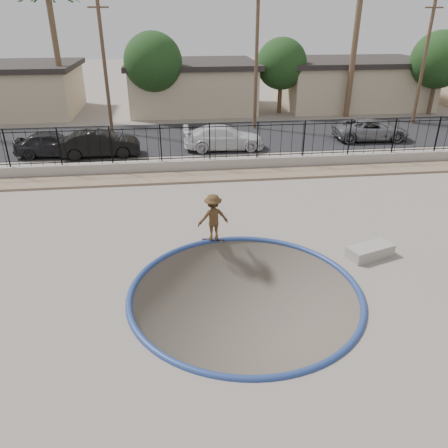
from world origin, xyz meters
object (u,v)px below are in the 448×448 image
object	(u,v)px
concrete_ledge	(370,251)
car_d	(371,129)
skateboard	(213,240)
car_c	(224,137)
car_a	(52,144)
car_b	(100,144)
skater	(213,220)

from	to	relation	value
concrete_ledge	car_d	size ratio (longest dim) A/B	0.33
skateboard	car_c	bearing A→B (deg)	83.99
car_a	car_b	xyz separation A→B (m)	(2.71, -0.44, 0.03)
skateboard	concrete_ledge	world-z (taller)	concrete_ledge
car_c	concrete_ledge	bearing A→B (deg)	-164.87
skater	skateboard	world-z (taller)	skater
car_a	car_d	xyz separation A→B (m)	(19.63, 1.16, -0.04)
car_d	car_b	bearing A→B (deg)	97.78
car_b	car_d	xyz separation A→B (m)	(16.91, 1.60, -0.07)
skater	car_a	size ratio (longest dim) A/B	0.42
car_b	car_c	world-z (taller)	car_b
car_b	car_c	distance (m)	7.25
car_b	car_d	bearing A→B (deg)	-88.06
skater	concrete_ledge	distance (m)	5.53
concrete_ledge	skateboard	bearing A→B (deg)	161.63
concrete_ledge	car_a	bearing A→B (deg)	135.25
skateboard	car_d	size ratio (longest dim) A/B	0.17
concrete_ledge	car_a	size ratio (longest dim) A/B	0.39
car_a	car_c	bearing A→B (deg)	-87.24
concrete_ledge	car_b	xyz separation A→B (m)	(-10.62, 12.77, 0.57)
concrete_ledge	car_a	world-z (taller)	car_a
concrete_ledge	car_a	xyz separation A→B (m)	(-13.33, 13.21, 0.54)
car_b	car_c	xyz separation A→B (m)	(7.22, 0.63, -0.03)
car_b	skateboard	bearing A→B (deg)	-157.37
skateboard	car_c	world-z (taller)	car_c
concrete_ledge	car_d	world-z (taller)	car_d
car_c	car_d	world-z (taller)	car_c
skater	skateboard	bearing A→B (deg)	-99.76
skateboard	car_a	size ratio (longest dim) A/B	0.20
car_b	car_c	bearing A→B (deg)	-88.44
car_c	car_a	bearing A→B (deg)	92.03
car_c	car_d	size ratio (longest dim) A/B	1.00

